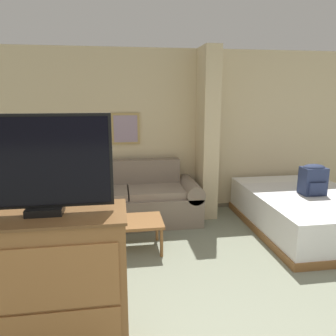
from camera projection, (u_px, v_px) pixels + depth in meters
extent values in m
cube|color=#CCB78E|center=(168.00, 132.00, 5.32)|extent=(6.91, 0.12, 2.60)
cube|color=#70644E|center=(168.00, 208.00, 5.53)|extent=(6.91, 0.02, 0.06)
cube|color=tan|center=(126.00, 129.00, 5.13)|extent=(0.44, 0.02, 0.49)
cube|color=gray|center=(126.00, 129.00, 5.11)|extent=(0.37, 0.01, 0.42)
cube|color=#CCB78E|center=(207.00, 134.00, 5.08)|extent=(0.24, 0.55, 2.60)
cube|color=gray|center=(129.00, 208.00, 4.96)|extent=(1.67, 0.84, 0.43)
cube|color=gray|center=(127.00, 175.00, 5.17)|extent=(1.67, 0.20, 0.47)
cube|color=gray|center=(63.00, 212.00, 4.82)|extent=(0.24, 0.84, 0.43)
cylinder|color=gray|center=(62.00, 194.00, 4.76)|extent=(0.27, 0.84, 0.27)
cube|color=gray|center=(190.00, 205.00, 5.10)|extent=(0.24, 0.84, 0.43)
cylinder|color=gray|center=(190.00, 189.00, 5.04)|extent=(0.27, 0.84, 0.27)
cube|color=gray|center=(100.00, 194.00, 4.79)|extent=(0.81, 0.60, 0.10)
cube|color=gray|center=(156.00, 191.00, 4.91)|extent=(0.81, 0.60, 0.10)
cube|color=brown|center=(133.00, 222.00, 4.03)|extent=(0.73, 0.54, 0.04)
cylinder|color=brown|center=(106.00, 246.00, 3.80)|extent=(0.04, 0.04, 0.35)
cylinder|color=brown|center=(162.00, 243.00, 3.90)|extent=(0.04, 0.04, 0.35)
cylinder|color=brown|center=(108.00, 231.00, 4.25)|extent=(0.04, 0.04, 0.35)
cylinder|color=brown|center=(157.00, 228.00, 4.34)|extent=(0.04, 0.04, 0.35)
cube|color=brown|center=(38.00, 190.00, 4.72)|extent=(0.46, 0.46, 0.04)
cylinder|color=brown|center=(22.00, 214.00, 4.57)|extent=(0.04, 0.04, 0.54)
cylinder|color=brown|center=(51.00, 213.00, 4.63)|extent=(0.04, 0.04, 0.54)
cylinder|color=brown|center=(29.00, 205.00, 4.95)|extent=(0.04, 0.04, 0.54)
cylinder|color=brown|center=(56.00, 204.00, 5.01)|extent=(0.04, 0.04, 0.54)
cylinder|color=tan|center=(38.00, 184.00, 4.71)|extent=(0.13, 0.13, 0.14)
cylinder|color=tan|center=(37.00, 176.00, 4.68)|extent=(0.02, 0.02, 0.10)
cone|color=white|center=(36.00, 165.00, 4.65)|extent=(0.28, 0.28, 0.20)
cube|color=brown|center=(52.00, 289.00, 2.34)|extent=(1.06, 0.48, 1.09)
cube|color=brown|center=(46.00, 215.00, 2.22)|extent=(1.09, 0.50, 0.02)
cube|color=#946133|center=(42.00, 280.00, 2.06)|extent=(0.96, 0.01, 0.44)
cube|color=black|center=(45.00, 210.00, 2.21)|extent=(0.24, 0.16, 0.05)
cube|color=black|center=(41.00, 162.00, 2.14)|extent=(0.92, 0.04, 0.62)
cube|color=black|center=(40.00, 162.00, 2.11)|extent=(0.88, 0.01, 0.58)
cube|color=brown|center=(305.00, 226.00, 4.71)|extent=(1.56, 2.15, 0.10)
cube|color=white|center=(307.00, 208.00, 4.66)|extent=(1.52, 2.11, 0.44)
cube|color=white|center=(280.00, 182.00, 5.42)|extent=(1.40, 0.36, 0.10)
cube|color=#232D4C|center=(313.00, 181.00, 4.56)|extent=(0.32, 0.23, 0.38)
cube|color=#232D4C|center=(318.00, 189.00, 4.45)|extent=(0.24, 0.03, 0.17)
ellipsoid|color=#232D4C|center=(314.00, 167.00, 4.51)|extent=(0.31, 0.22, 0.09)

